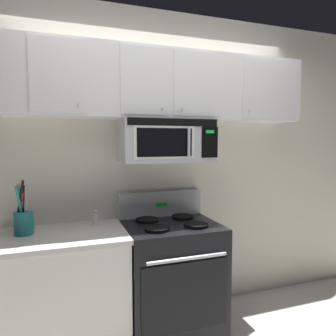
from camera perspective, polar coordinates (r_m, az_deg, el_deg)
name	(u,v)px	position (r m, az deg, el deg)	size (l,w,h in m)	color
back_wall	(157,165)	(2.84, -1.99, 0.50)	(5.20, 0.10, 2.70)	silver
stove_range	(171,275)	(2.72, 0.48, -18.95)	(0.76, 0.69, 1.12)	black
over_range_microwave	(166,140)	(2.60, -0.37, 5.05)	(0.76, 0.43, 0.35)	#B7BABF
upper_cabinets	(165,86)	(2.67, -0.60, 14.76)	(2.50, 0.36, 0.55)	silver
counter_segment	(63,293)	(2.60, -18.54, -20.80)	(0.93, 0.65, 0.90)	white
utensil_crock_teal	(23,221)	(2.50, -24.88, -8.70)	(0.13, 0.13, 0.40)	teal
salt_shaker	(95,218)	(2.59, -13.12, -8.88)	(0.04, 0.04, 0.12)	white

